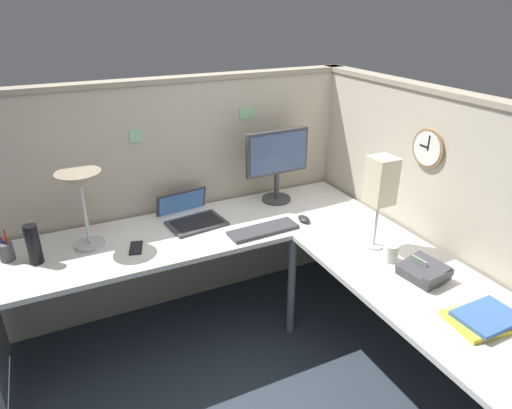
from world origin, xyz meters
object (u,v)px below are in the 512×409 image
(cell_phone, at_px, (136,248))
(desk_lamp_dome, at_px, (80,186))
(laptop, at_px, (190,215))
(coffee_mug, at_px, (391,253))
(thermos_flask, at_px, (33,244))
(desk_lamp_paper, at_px, (381,183))
(office_phone, at_px, (425,272))
(wall_clock, at_px, (429,148))
(monitor, at_px, (277,160))
(book_stack, at_px, (484,319))
(keyboard, at_px, (263,230))
(computer_mouse, at_px, (304,219))
(pen_cup, at_px, (6,251))

(cell_phone, bearing_deg, desk_lamp_dome, 162.17)
(laptop, relative_size, coffee_mug, 4.39)
(thermos_flask, xyz_separation_m, desk_lamp_paper, (1.73, -0.64, 0.27))
(office_phone, height_order, wall_clock, wall_clock)
(monitor, xyz_separation_m, cell_phone, (-1.03, -0.25, -0.29))
(desk_lamp_dome, relative_size, book_stack, 1.46)
(laptop, bearing_deg, cell_phone, -149.19)
(laptop, height_order, office_phone, laptop)
(keyboard, xyz_separation_m, coffee_mug, (0.46, -0.59, 0.04))
(monitor, bearing_deg, keyboard, -127.60)
(monitor, bearing_deg, computer_mouse, -89.74)
(keyboard, bearing_deg, office_phone, -60.47)
(cell_phone, relative_size, wall_clock, 0.65)
(monitor, bearing_deg, pen_cup, -177.45)
(desk_lamp_dome, bearing_deg, pen_cup, 176.55)
(monitor, height_order, laptop, monitor)
(thermos_flask, distance_m, coffee_mug, 1.89)
(laptop, relative_size, desk_lamp_dome, 0.95)
(keyboard, distance_m, book_stack, 1.26)
(laptop, distance_m, thermos_flask, 0.92)
(monitor, xyz_separation_m, coffee_mug, (0.17, -0.97, -0.25))
(pen_cup, distance_m, wall_clock, 2.36)
(thermos_flask, distance_m, wall_clock, 2.19)
(laptop, relative_size, cell_phone, 2.93)
(desk_lamp_dome, distance_m, pen_cup, 0.52)
(monitor, relative_size, thermos_flask, 2.27)
(laptop, bearing_deg, monitor, 1.52)
(desk_lamp_paper, distance_m, coffee_mug, 0.37)
(pen_cup, relative_size, office_phone, 0.80)
(monitor, bearing_deg, wall_clock, -56.75)
(keyboard, bearing_deg, book_stack, -70.08)
(wall_clock, bearing_deg, thermos_flask, 163.13)
(book_stack, distance_m, desk_lamp_paper, 0.82)
(laptop, height_order, book_stack, laptop)
(laptop, relative_size, thermos_flask, 1.92)
(thermos_flask, bearing_deg, computer_mouse, -7.28)
(office_phone, bearing_deg, laptop, 126.17)
(pen_cup, bearing_deg, monitor, 2.55)
(office_phone, bearing_deg, wall_clock, 51.30)
(desk_lamp_dome, distance_m, office_phone, 1.85)
(monitor, relative_size, office_phone, 2.22)
(laptop, height_order, thermos_flask, thermos_flask)
(computer_mouse, bearing_deg, monitor, 90.26)
(wall_clock, bearing_deg, monitor, 123.25)
(computer_mouse, distance_m, office_phone, 0.84)
(coffee_mug, bearing_deg, computer_mouse, 105.89)
(monitor, relative_size, desk_lamp_dome, 1.12)
(keyboard, bearing_deg, computer_mouse, -0.26)
(cell_phone, bearing_deg, monitor, 29.52)
(cell_phone, height_order, thermos_flask, thermos_flask)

